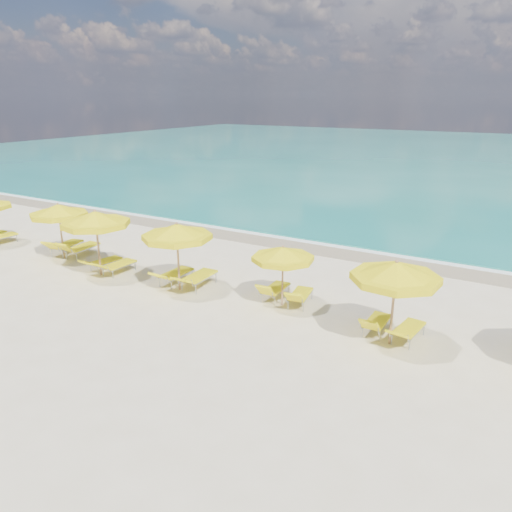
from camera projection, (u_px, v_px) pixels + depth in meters
The scene contains 21 objects.
ground_plane at pixel (234, 301), 17.09m from camera, with size 120.00×120.00×0.00m, color beige.
ocean at pixel (465, 157), 56.40m from camera, with size 120.00×80.00×0.30m, color #136F64.
wet_sand_band at pixel (321, 247), 23.15m from camera, with size 120.00×2.60×0.01m, color tan.
foam_line at pixel (327, 243), 23.81m from camera, with size 120.00×1.20×0.03m, color white.
whitecap_near at pixel (296, 199), 33.92m from camera, with size 14.00×0.36×0.05m, color white.
umbrella_1 at pixel (58, 211), 20.95m from camera, with size 2.71×2.71×2.43m.
umbrella_2 at pixel (96, 219), 18.85m from camera, with size 3.05×3.05×2.63m.
umbrella_3 at pixel (177, 232), 17.41m from camera, with size 2.90×2.90×2.53m.
umbrella_4 at pixel (283, 254), 16.19m from camera, with size 2.43×2.43×2.10m.
umbrella_5 at pixel (396, 273), 13.51m from camera, with size 3.10×3.10×2.51m.
lounger_0_right at pixel (1, 239), 23.55m from camera, with size 0.71×1.81×0.79m.
lounger_1_left at pixel (66, 248), 22.09m from camera, with size 1.04×2.08×0.88m.
lounger_1_right at pixel (82, 251), 21.73m from camera, with size 0.78×2.01×0.90m.
lounger_2_left at pixel (105, 264), 20.13m from camera, with size 0.80×1.79×0.63m.
lounger_2_right at pixel (119, 268), 19.65m from camera, with size 0.65×1.84×0.72m.
lounger_3_left at pixel (175, 278), 18.62m from camera, with size 0.64×1.92×0.76m.
lounger_3_right at pixel (198, 281), 18.23m from camera, with size 0.76×2.11×0.77m.
lounger_4_left at pixel (275, 293), 17.22m from camera, with size 0.65×1.70×0.82m.
lounger_4_right at pixel (300, 299), 16.72m from camera, with size 0.86×1.77×0.80m.
lounger_5_left at pixel (376, 326), 14.75m from camera, with size 0.58×1.64×0.79m.
lounger_5_right at pixel (408, 334), 14.28m from camera, with size 0.78×1.83×0.69m.
Camera 1 is at (8.69, -13.20, 6.74)m, focal length 35.00 mm.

